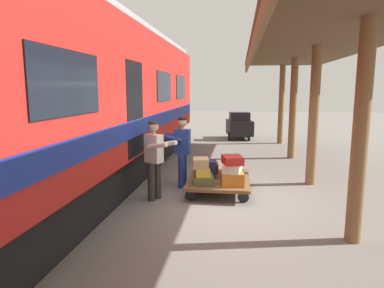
% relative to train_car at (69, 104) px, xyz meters
% --- Properties ---
extents(ground_plane, '(60.00, 60.00, 0.00)m').
position_rel_train_car_xyz_m(ground_plane, '(-3.50, -0.00, -2.06)').
color(ground_plane, slate).
extents(platform_canopy, '(3.20, 17.38, 3.56)m').
position_rel_train_car_xyz_m(platform_canopy, '(-5.44, 0.00, 1.21)').
color(platform_canopy, brown).
rests_on(platform_canopy, ground_plane).
extents(train_car, '(3.02, 16.25, 4.00)m').
position_rel_train_car_xyz_m(train_car, '(0.00, 0.00, 0.00)').
color(train_car, '#B21E19').
rests_on(train_car, ground_plane).
extents(luggage_cart, '(1.41, 1.98, 0.31)m').
position_rel_train_car_xyz_m(luggage_cart, '(-3.25, -0.77, -1.80)').
color(luggage_cart, brown).
rests_on(luggage_cart, ground_plane).
extents(suitcase_olive_duffel, '(0.51, 0.56, 0.19)m').
position_rel_train_car_xyz_m(suitcase_olive_duffel, '(-2.93, -0.22, -1.66)').
color(suitcase_olive_duffel, brown).
rests_on(suitcase_olive_duffel, luggage_cart).
extents(suitcase_burgundy_valise, '(0.36, 0.55, 0.16)m').
position_rel_train_car_xyz_m(suitcase_burgundy_valise, '(-2.93, -0.77, -1.67)').
color(suitcase_burgundy_valise, maroon).
rests_on(suitcase_burgundy_valise, luggage_cart).
extents(suitcase_gray_aluminum, '(0.55, 0.65, 0.18)m').
position_rel_train_car_xyz_m(suitcase_gray_aluminum, '(-3.56, -1.31, -1.66)').
color(suitcase_gray_aluminum, '#9EA0A5').
rests_on(suitcase_gray_aluminum, luggage_cart).
extents(suitcase_maroon_trunk, '(0.57, 0.56, 0.23)m').
position_rel_train_car_xyz_m(suitcase_maroon_trunk, '(-2.93, -1.31, -1.64)').
color(suitcase_maroon_trunk, maroon).
rests_on(suitcase_maroon_trunk, luggage_cart).
extents(suitcase_slate_roller, '(0.37, 0.45, 0.30)m').
position_rel_train_car_xyz_m(suitcase_slate_roller, '(-3.56, -0.77, -1.60)').
color(suitcase_slate_roller, '#4C515B').
rests_on(suitcase_slate_roller, luggage_cart).
extents(suitcase_orange_carryall, '(0.53, 0.56, 0.29)m').
position_rel_train_car_xyz_m(suitcase_orange_carryall, '(-3.56, -0.22, -1.61)').
color(suitcase_orange_carryall, '#CC6B23').
rests_on(suitcase_orange_carryall, luggage_cart).
extents(suitcase_cream_canvas, '(0.42, 0.55, 0.18)m').
position_rel_train_car_xyz_m(suitcase_cream_canvas, '(-3.57, -0.21, -1.38)').
color(suitcase_cream_canvas, beige).
rests_on(suitcase_cream_canvas, suitcase_orange_carryall).
extents(suitcase_yellow_case, '(0.41, 0.51, 0.17)m').
position_rel_train_car_xyz_m(suitcase_yellow_case, '(-2.90, -0.20, -1.47)').
color(suitcase_yellow_case, gold).
rests_on(suitcase_yellow_case, suitcase_olive_duffel).
extents(suitcase_navy_fabric, '(0.45, 0.43, 0.24)m').
position_rel_train_car_xyz_m(suitcase_navy_fabric, '(-2.96, -0.79, -1.47)').
color(suitcase_navy_fabric, navy).
rests_on(suitcase_navy_fabric, suitcase_burgundy_valise).
extents(suitcase_red_plastic, '(0.52, 0.60, 0.17)m').
position_rel_train_car_xyz_m(suitcase_red_plastic, '(-3.56, -0.23, -1.20)').
color(suitcase_red_plastic, '#AD231E').
rests_on(suitcase_red_plastic, suitcase_cream_canvas).
extents(suitcase_tan_vintage, '(0.39, 0.48, 0.21)m').
position_rel_train_car_xyz_m(suitcase_tan_vintage, '(-2.88, -0.20, -1.28)').
color(suitcase_tan_vintage, tan).
rests_on(suitcase_tan_vintage, suitcase_yellow_case).
extents(suitcase_teal_softside, '(0.37, 0.41, 0.17)m').
position_rel_train_car_xyz_m(suitcase_teal_softside, '(-3.55, -0.76, -1.37)').
color(suitcase_teal_softside, '#1E666B').
rests_on(suitcase_teal_softside, suitcase_slate_roller).
extents(porter_in_overalls, '(0.69, 0.46, 1.70)m').
position_rel_train_car_xyz_m(porter_in_overalls, '(-2.32, -0.98, -1.14)').
color(porter_in_overalls, navy).
rests_on(porter_in_overalls, ground_plane).
extents(porter_by_door, '(0.74, 0.62, 1.70)m').
position_rel_train_car_xyz_m(porter_by_door, '(-1.92, 0.07, -1.14)').
color(porter_by_door, '#332D28').
rests_on(porter_by_door, ground_plane).
extents(baggage_tug, '(1.35, 1.85, 1.30)m').
position_rel_train_car_xyz_m(baggage_tug, '(-3.71, -9.39, -1.43)').
color(baggage_tug, black).
rests_on(baggage_tug, ground_plane).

